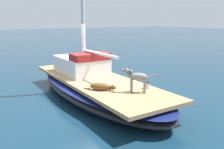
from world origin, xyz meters
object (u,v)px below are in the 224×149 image
(dog_brown, at_px, (101,87))
(deck_winch, at_px, (147,85))
(sailboat_main, at_px, (96,88))
(dog_grey, at_px, (137,78))

(dog_brown, distance_m, deck_winch, 1.35)
(deck_winch, bearing_deg, sailboat_main, 110.34)
(sailboat_main, distance_m, dog_brown, 1.42)
(sailboat_main, height_order, dog_grey, dog_grey)
(dog_grey, xyz_separation_m, dog_brown, (-0.73, 0.71, -0.32))
(sailboat_main, relative_size, dog_brown, 9.73)
(dog_brown, relative_size, deck_winch, 3.57)
(dog_grey, height_order, deck_winch, dog_grey)
(dog_grey, bearing_deg, deck_winch, 13.64)
(sailboat_main, relative_size, deck_winch, 34.69)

